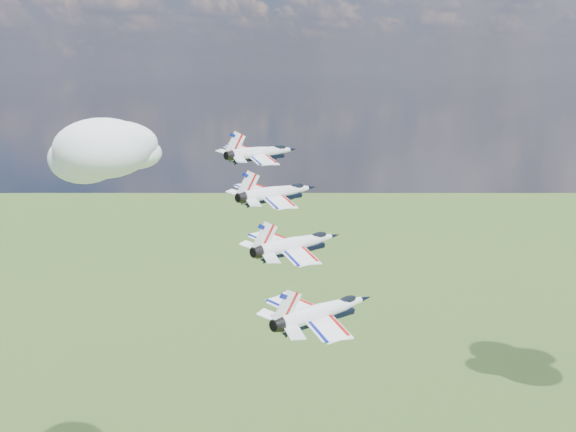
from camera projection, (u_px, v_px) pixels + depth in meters
The scene contains 5 objects.
cloud_left at pixel (100, 151), 192.68m from camera, with size 39.01×30.65×15.33m, color white.
jet_0 at pixel (263, 152), 102.19m from camera, with size 9.01×13.35×3.99m, color white, non-canonical shape.
jet_1 at pixel (279, 192), 91.16m from camera, with size 9.01×13.35×3.99m, color white, non-canonical shape.
jet_2 at pixel (299, 243), 80.12m from camera, with size 9.01×13.35×3.99m, color white, non-canonical shape.
jet_3 at pixel (325, 310), 69.08m from camera, with size 9.01×13.35×3.99m, color silver, non-canonical shape.
Camera 1 is at (36.06, -75.92, 168.12)m, focal length 45.00 mm.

